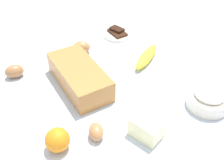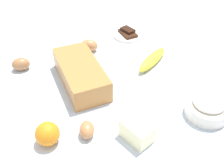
% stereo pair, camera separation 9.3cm
% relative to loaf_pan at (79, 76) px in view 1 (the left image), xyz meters
% --- Properties ---
extents(ground_plane, '(2.40, 2.40, 0.02)m').
position_rel_loaf_pan_xyz_m(ground_plane, '(-0.09, -0.08, -0.05)').
color(ground_plane, silver).
extents(loaf_pan, '(0.29, 0.16, 0.08)m').
position_rel_loaf_pan_xyz_m(loaf_pan, '(0.00, 0.00, 0.00)').
color(loaf_pan, '#B77A3D').
rests_on(loaf_pan, ground_plane).
extents(flour_bowl, '(0.13, 0.13, 0.07)m').
position_rel_loaf_pan_xyz_m(flour_bowl, '(-0.34, -0.28, -0.01)').
color(flour_bowl, silver).
rests_on(flour_bowl, ground_plane).
extents(banana, '(0.12, 0.19, 0.04)m').
position_rel_loaf_pan_xyz_m(banana, '(-0.03, -0.29, -0.02)').
color(banana, yellow).
rests_on(banana, ground_plane).
extents(orange_fruit, '(0.07, 0.07, 0.07)m').
position_rel_loaf_pan_xyz_m(orange_fruit, '(-0.20, 0.19, -0.01)').
color(orange_fruit, orange).
rests_on(orange_fruit, ground_plane).
extents(butter_block, '(0.10, 0.08, 0.06)m').
position_rel_loaf_pan_xyz_m(butter_block, '(-0.31, -0.04, -0.01)').
color(butter_block, '#F4EDB2').
rests_on(butter_block, ground_plane).
extents(egg_near_butter, '(0.07, 0.07, 0.04)m').
position_rel_loaf_pan_xyz_m(egg_near_butter, '(-0.23, 0.08, -0.02)').
color(egg_near_butter, '#B57B4A').
rests_on(egg_near_butter, ground_plane).
extents(egg_beside_bowl, '(0.07, 0.08, 0.05)m').
position_rel_loaf_pan_xyz_m(egg_beside_bowl, '(0.18, 0.17, -0.02)').
color(egg_beside_bowl, '#A56F43').
rests_on(egg_beside_bowl, ground_plane).
extents(egg_loose, '(0.08, 0.09, 0.05)m').
position_rel_loaf_pan_xyz_m(egg_loose, '(0.18, -0.12, -0.02)').
color(egg_loose, '#B97D4C').
rests_on(egg_loose, ground_plane).
extents(chocolate_plate, '(0.13, 0.13, 0.03)m').
position_rel_loaf_pan_xyz_m(chocolate_plate, '(0.21, -0.32, -0.03)').
color(chocolate_plate, silver).
rests_on(chocolate_plate, ground_plane).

